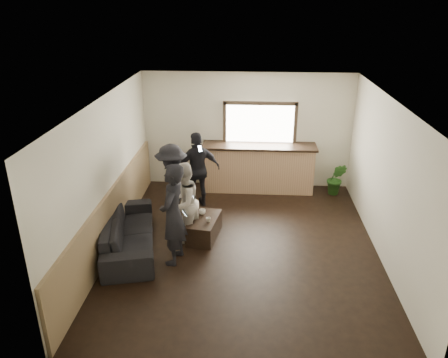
# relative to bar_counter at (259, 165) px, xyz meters

# --- Properties ---
(ground) EXTENTS (5.00, 6.00, 0.01)m
(ground) POSITION_rel_bar_counter_xyz_m (-0.30, -2.70, -0.64)
(ground) COLOR black
(room_shell) EXTENTS (5.01, 6.01, 2.80)m
(room_shell) POSITION_rel_bar_counter_xyz_m (-1.04, -2.70, 0.83)
(room_shell) COLOR silver
(room_shell) RESTS_ON ground
(bar_counter) EXTENTS (2.70, 0.68, 2.13)m
(bar_counter) POSITION_rel_bar_counter_xyz_m (0.00, 0.00, 0.00)
(bar_counter) COLOR tan
(bar_counter) RESTS_ON ground
(sofa) EXTENTS (1.40, 2.44, 0.67)m
(sofa) POSITION_rel_bar_counter_xyz_m (-2.44, -2.89, -0.31)
(sofa) COLOR black
(sofa) RESTS_ON ground
(coffee_table) EXTENTS (0.65, 0.99, 0.41)m
(coffee_table) POSITION_rel_bar_counter_xyz_m (-1.08, -2.39, -0.44)
(coffee_table) COLOR black
(coffee_table) RESTS_ON ground
(cup_a) EXTENTS (0.17, 0.17, 0.10)m
(cup_a) POSITION_rel_bar_counter_xyz_m (-1.12, -2.22, -0.18)
(cup_a) COLOR silver
(cup_a) RESTS_ON coffee_table
(cup_b) EXTENTS (0.12, 0.12, 0.09)m
(cup_b) POSITION_rel_bar_counter_xyz_m (-0.97, -2.52, -0.19)
(cup_b) COLOR silver
(cup_b) RESTS_ON coffee_table
(potted_plant) EXTENTS (0.50, 0.44, 0.80)m
(potted_plant) POSITION_rel_bar_counter_xyz_m (1.85, -0.17, -0.24)
(potted_plant) COLOR #2D6623
(potted_plant) RESTS_ON ground
(person_a) EXTENTS (0.54, 0.74, 1.85)m
(person_a) POSITION_rel_bar_counter_xyz_m (-1.51, -3.25, 0.29)
(person_a) COLOR black
(person_a) RESTS_ON ground
(person_b) EXTENTS (0.82, 0.92, 1.59)m
(person_b) POSITION_rel_bar_counter_xyz_m (-1.45, -2.51, 0.15)
(person_b) COLOR beige
(person_b) RESTS_ON ground
(person_c) EXTENTS (0.83, 1.21, 1.72)m
(person_c) POSITION_rel_bar_counter_xyz_m (-1.77, -1.85, 0.22)
(person_c) COLOR black
(person_c) RESTS_ON ground
(person_d) EXTENTS (1.09, 0.77, 1.71)m
(person_d) POSITION_rel_bar_counter_xyz_m (-1.36, -0.97, 0.22)
(person_d) COLOR black
(person_d) RESTS_ON ground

